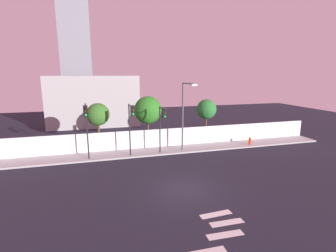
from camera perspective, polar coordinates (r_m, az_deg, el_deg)
The scene contains 14 objects.
ground_plane at distance 16.75m, azimuth 3.80°, elevation -14.36°, with size 80.00×80.00×0.00m, color #201F2B.
sidewalk at distance 24.05m, azimuth -2.70°, elevation -5.84°, with size 36.00×2.40×0.15m, color #9E9E9E.
perimeter_wall at distance 24.99m, azimuth -3.38°, elevation -2.84°, with size 36.00×0.18×1.80m, color white.
crosswalk_marking at distance 13.22m, azimuth 11.66°, elevation -22.40°, with size 3.72×3.05×0.01m.
traffic_light_left at distance 21.61m, azimuth -8.49°, elevation 1.55°, with size 0.42×1.33×4.69m.
traffic_light_center at distance 21.27m, azimuth -18.35°, elevation 1.25°, with size 0.35×1.73×4.84m.
traffic_light_right at distance 22.10m, azimuth -1.33°, elevation 1.34°, with size 0.37×1.39×4.37m.
street_lamp_curbside at distance 23.18m, azimuth 3.77°, elevation 3.45°, with size 0.80×1.96×6.48m.
fire_hydrant at distance 27.28m, azimuth 18.35°, elevation -3.22°, with size 0.44×0.26×0.78m.
roadside_tree_leftmost at distance 24.91m, azimuth -15.86°, elevation 2.54°, with size 2.20×2.20×4.67m.
roadside_tree_midleft at distance 25.32m, azimuth -4.66°, elevation 3.66°, with size 2.81×2.81×5.20m.
roadside_tree_midright at distance 27.31m, azimuth 8.86°, elevation 3.81°, with size 2.16×2.16×4.72m.
low_building_distant at distance 37.83m, azimuth -16.67°, elevation 5.62°, with size 12.52×6.00×7.17m, color #9F9F9F.
tower_on_skyline at distance 49.99m, azimuth -20.48°, elevation 16.70°, with size 5.28×5.00×24.40m, color gray.
Camera 1 is at (-5.06, -14.14, 7.41)m, focal length 26.41 mm.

